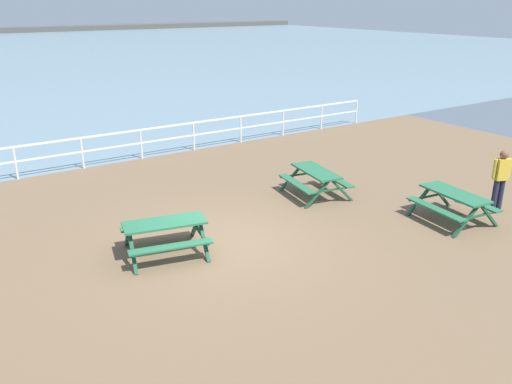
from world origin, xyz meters
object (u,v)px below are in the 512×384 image
Objects in this scene: picnic_table_near_right at (316,176)px; picnic_table_mid_centre at (454,200)px; picnic_table_near_left at (165,230)px; visitor at (501,176)px.

picnic_table_mid_centre is (1.74, -3.39, 0.00)m from picnic_table_near_right.
visitor is at bearing -3.36° from picnic_table_near_left.
visitor is at bearing -126.30° from picnic_table_near_right.
picnic_table_near_left and picnic_table_near_right have the same top height.
picnic_table_near_left is at bearing 111.06° from picnic_table_near_right.
picnic_table_near_right is 4.94m from visitor.
picnic_table_near_right is 1.22× the size of visitor.
picnic_table_near_left is 1.07× the size of picnic_table_mid_centre.
visitor is (3.43, -3.54, 0.36)m from picnic_table_near_right.
visitor is (8.61, -2.49, 0.36)m from picnic_table_near_left.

